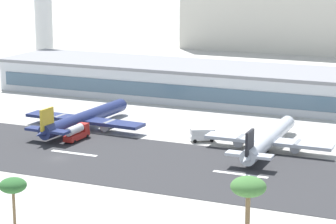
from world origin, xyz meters
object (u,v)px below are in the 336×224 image
object	(u,v)px
control_tower	(43,9)
service_box_truck_1	(202,134)
terminal_building	(240,85)
airliner_gold_tail_gate_1	(82,119)
airliner_black_tail_gate_2	(268,140)
palm_tree_0	(248,191)
palm_tree_1	(13,187)
distant_hotel_block	(322,7)
service_fuel_truck_0	(77,132)

from	to	relation	value
control_tower	service_box_truck_1	xyz separation A→B (m)	(95.21, -76.34, -22.39)
terminal_building	airliner_gold_tail_gate_1	size ratio (longest dim) A/B	3.88
airliner_black_tail_gate_2	palm_tree_0	size ratio (longest dim) A/B	2.68
terminal_building	airliner_gold_tail_gate_1	bearing A→B (deg)	-117.49
airliner_gold_tail_gate_1	palm_tree_1	world-z (taller)	palm_tree_1
distant_hotel_block	service_fuel_truck_0	bearing A→B (deg)	-96.48
terminal_building	service_box_truck_1	size ratio (longest dim) A/B	25.49
terminal_building	palm_tree_0	xyz separation A→B (m)	(39.21, -118.14, 7.87)
service_fuel_truck_0	service_box_truck_1	size ratio (longest dim) A/B	1.35
distant_hotel_block	palm_tree_0	world-z (taller)	distant_hotel_block
distant_hotel_block	airliner_black_tail_gate_2	size ratio (longest dim) A/B	3.16
palm_tree_1	control_tower	bearing A→B (deg)	121.46
service_fuel_truck_0	palm_tree_1	bearing A→B (deg)	-157.14
palm_tree_0	service_fuel_truck_0	bearing A→B (deg)	137.29
airliner_black_tail_gate_2	service_box_truck_1	xyz separation A→B (m)	(-17.26, 2.60, -0.92)
airliner_gold_tail_gate_1	palm_tree_1	bearing A→B (deg)	-154.62
airliner_gold_tail_gate_1	palm_tree_0	distance (m)	94.48
palm_tree_0	palm_tree_1	xyz separation A→B (m)	(-37.82, -2.42, -3.77)
terminal_building	palm_tree_0	world-z (taller)	palm_tree_0
airliner_black_tail_gate_2	palm_tree_1	distance (m)	72.05
control_tower	palm_tree_1	bearing A→B (deg)	-58.54
airliner_black_tail_gate_2	service_fuel_truck_0	bearing A→B (deg)	100.41
control_tower	service_fuel_truck_0	xyz separation A→B (m)	(66.24, -87.80, -22.15)
control_tower	service_box_truck_1	size ratio (longest dim) A/B	6.18
airliner_gold_tail_gate_1	service_box_truck_1	bearing A→B (deg)	-84.28
control_tower	palm_tree_1	size ratio (longest dim) A/B	3.61
distant_hotel_block	palm_tree_0	bearing A→B (deg)	-80.68
airliner_black_tail_gate_2	service_box_truck_1	world-z (taller)	airliner_black_tail_gate_2
airliner_gold_tail_gate_1	airliner_black_tail_gate_2	size ratio (longest dim) A/B	1.02
service_box_truck_1	palm_tree_0	bearing A→B (deg)	-97.61
terminal_building	distant_hotel_block	distance (m)	127.72
distant_hotel_block	service_box_truck_1	world-z (taller)	distant_hotel_block
control_tower	terminal_building	bearing A→B (deg)	-16.65
service_fuel_truck_0	service_box_truck_1	distance (m)	31.15
service_fuel_truck_0	palm_tree_0	bearing A→B (deg)	-131.69
control_tower	distant_hotel_block	xyz separation A→B (m)	(87.59, 100.31, -3.64)
airliner_gold_tail_gate_1	service_fuel_truck_0	distance (m)	11.00
distant_hotel_block	service_fuel_truck_0	distance (m)	190.22
terminal_building	airliner_black_tail_gate_2	xyz separation A→B (m)	(23.87, -52.44, -2.61)
airliner_black_tail_gate_2	airliner_gold_tail_gate_1	bearing A→B (deg)	88.14
terminal_building	airliner_gold_tail_gate_1	xyz separation A→B (m)	(-26.64, -51.20, -2.55)
terminal_building	control_tower	size ratio (longest dim) A/B	4.12
airliner_black_tail_gate_2	terminal_building	bearing A→B (deg)	24.02
airliner_black_tail_gate_2	service_fuel_truck_0	size ratio (longest dim) A/B	4.76
palm_tree_0	airliner_gold_tail_gate_1	bearing A→B (deg)	134.53
control_tower	palm_tree_0	xyz separation A→B (m)	(127.81, -144.64, -10.99)
distant_hotel_block	service_box_truck_1	size ratio (longest dim) A/B	20.28
control_tower	service_fuel_truck_0	distance (m)	112.19
palm_tree_0	palm_tree_1	bearing A→B (deg)	-176.33
service_box_truck_1	terminal_building	bearing A→B (deg)	64.42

